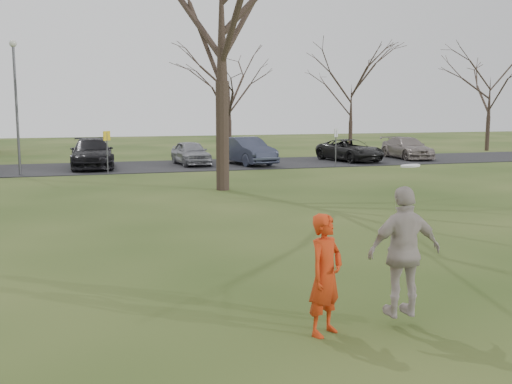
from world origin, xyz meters
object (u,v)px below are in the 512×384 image
(car_6, at_px, (350,150))
(big_tree, at_px, (221,5))
(player_defender, at_px, (326,275))
(lamp_post, at_px, (16,91))
(catching_play, at_px, (404,252))
(car_3, at_px, (92,153))
(car_7, at_px, (407,148))
(car_4, at_px, (191,153))
(car_5, at_px, (247,151))

(car_6, xyz_separation_m, big_tree, (-10.17, -9.69, 6.31))
(player_defender, distance_m, lamp_post, 23.35)
(car_6, bearing_deg, catching_play, -126.12)
(car_3, distance_m, car_7, 18.97)
(car_3, relative_size, big_tree, 0.38)
(car_4, relative_size, car_5, 0.85)
(player_defender, bearing_deg, lamp_post, 73.34)
(car_5, distance_m, lamp_post, 12.28)
(car_5, relative_size, catching_play, 2.07)
(catching_play, bearing_deg, player_defender, 175.43)
(car_3, xyz_separation_m, car_4, (5.30, 0.12, -0.10))
(car_4, relative_size, car_7, 0.86)
(car_4, xyz_separation_m, catching_play, (-1.65, -25.15, 0.43))
(car_5, bearing_deg, car_3, 164.05)
(car_7, relative_size, big_tree, 0.32)
(car_7, bearing_deg, lamp_post, -170.16)
(car_4, bearing_deg, car_7, -4.65)
(car_3, height_order, car_7, car_3)
(car_3, xyz_separation_m, car_5, (8.34, -0.57, -0.01))
(player_defender, relative_size, car_5, 0.38)
(car_7, distance_m, big_tree, 18.70)
(car_4, bearing_deg, big_tree, -98.72)
(car_4, distance_m, catching_play, 25.21)
(car_4, bearing_deg, lamp_post, -167.93)
(player_defender, height_order, big_tree, big_tree)
(car_7, bearing_deg, car_6, -169.72)
(player_defender, xyz_separation_m, car_5, (5.87, 24.37, -0.07))
(car_5, relative_size, car_6, 0.99)
(player_defender, relative_size, big_tree, 0.12)
(car_5, xyz_separation_m, lamp_post, (-11.70, -1.97, 3.17))
(player_defender, bearing_deg, car_3, 64.40)
(car_7, bearing_deg, car_5, -173.04)
(car_6, height_order, big_tree, big_tree)
(car_4, height_order, car_5, car_5)
(car_7, distance_m, catching_play, 29.51)
(car_5, bearing_deg, car_4, 155.23)
(lamp_post, bearing_deg, car_4, 17.02)
(car_6, xyz_separation_m, lamp_post, (-18.17, -2.19, 3.28))
(player_defender, relative_size, car_4, 0.45)
(car_5, bearing_deg, lamp_post, 177.50)
(car_6, height_order, lamp_post, lamp_post)
(car_4, xyz_separation_m, car_5, (3.03, -0.68, 0.09))
(player_defender, bearing_deg, car_7, 25.45)
(car_3, distance_m, catching_play, 25.30)
(car_4, height_order, catching_play, catching_play)
(lamp_post, distance_m, big_tree, 11.38)
(car_3, relative_size, car_6, 1.14)
(catching_play, bearing_deg, car_6, 65.68)
(car_3, xyz_separation_m, big_tree, (4.64, -10.04, 6.19))
(car_5, distance_m, car_7, 10.66)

